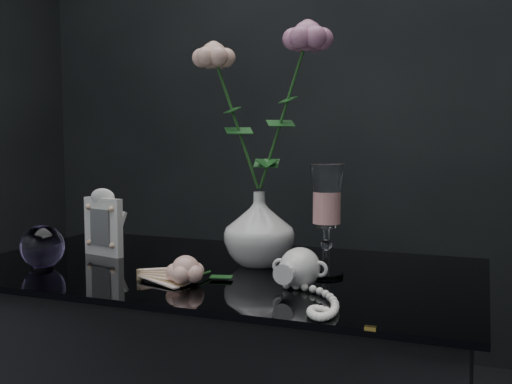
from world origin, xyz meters
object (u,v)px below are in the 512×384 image
at_px(vase, 259,229).
at_px(pearl_jar, 300,266).
at_px(paperweight, 42,247).
at_px(wine_glass, 327,221).
at_px(picture_frame, 103,222).
at_px(loose_rose, 186,270).

relative_size(vase, pearl_jar, 0.59).
height_order(vase, paperweight, vase).
distance_m(wine_glass, picture_frame, 0.52).
relative_size(picture_frame, pearl_jar, 0.58).
bearing_deg(picture_frame, vase, 18.49).
distance_m(loose_rose, pearl_jar, 0.21).
distance_m(wine_glass, pearl_jar, 0.12).
distance_m(vase, loose_rose, 0.22).
bearing_deg(wine_glass, pearl_jar, -103.82).
bearing_deg(pearl_jar, vase, 130.08).
xyz_separation_m(vase, wine_glass, (0.16, -0.05, 0.03)).
xyz_separation_m(loose_rose, pearl_jar, (0.20, 0.06, 0.01)).
bearing_deg(paperweight, pearl_jar, 4.56).
height_order(vase, pearl_jar, vase).
relative_size(paperweight, loose_rose, 0.57).
height_order(picture_frame, paperweight, picture_frame).
distance_m(vase, pearl_jar, 0.20).
bearing_deg(loose_rose, picture_frame, 165.04).
height_order(paperweight, loose_rose, paperweight).
bearing_deg(loose_rose, vase, 87.13).
bearing_deg(paperweight, wine_glass, 13.96).
relative_size(wine_glass, loose_rose, 1.38).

